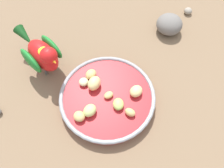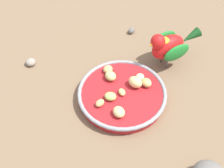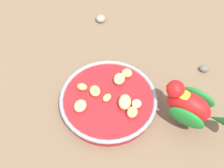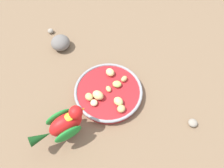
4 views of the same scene
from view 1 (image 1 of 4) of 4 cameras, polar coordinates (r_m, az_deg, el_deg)
The scene contains 14 objects.
ground_plane at distance 0.57m, azimuth -1.54°, elevation -6.10°, with size 4.00×4.00×0.00m, color #7A6047.
feeding_bowl at distance 0.57m, azimuth -1.17°, elevation -3.48°, with size 0.24×0.24×0.03m.
apple_piece_0 at distance 0.55m, azimuth -0.87°, elevation -2.79°, with size 0.02×0.02×0.01m, color tan.
apple_piece_1 at distance 0.53m, azimuth 4.53°, elevation -7.05°, with size 0.03×0.02×0.02m, color tan.
apple_piece_2 at distance 0.56m, azimuth 6.01°, elevation -1.80°, with size 0.03×0.03×0.02m, color #E5C67F.
apple_piece_3 at distance 0.54m, azimuth 1.59°, elevation -5.04°, with size 0.03×0.03×0.02m, color #B2CC66.
apple_piece_4 at distance 0.56m, azimuth -4.56°, elevation 0.12°, with size 0.04×0.03×0.03m, color #E5C67F.
apple_piece_5 at distance 0.54m, azimuth -5.71°, elevation -6.32°, with size 0.03×0.03×0.02m, color #C6D17A.
apple_piece_6 at distance 0.54m, azimuth -8.38°, elevation -7.56°, with size 0.03×0.03×0.02m, color tan.
apple_piece_7 at distance 0.58m, azimuth -5.27°, elevation 2.42°, with size 0.03×0.03×0.02m, color tan.
apple_piece_8 at distance 0.57m, azimuth -7.07°, elevation 0.51°, with size 0.02×0.02×0.02m, color beige.
parrot at distance 0.60m, azimuth -17.08°, elevation 7.29°, with size 0.10×0.18×0.12m.
rock_large at distance 0.71m, azimuth 14.10°, elevation 14.23°, with size 0.08×0.07×0.05m, color slate.
pebble_0 at distance 0.79m, azimuth 18.44°, elevation 16.88°, with size 0.02×0.02×0.02m, color gray.
Camera 1 is at (-0.10, -0.20, 0.53)m, focal length 36.68 mm.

